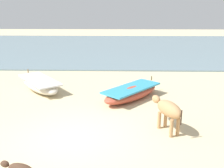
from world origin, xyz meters
The scene contains 5 objects.
ground centered at (0.00, 0.00, 0.00)m, with size 80.00×80.00×0.00m, color beige.
sea_water centered at (0.00, 18.79, 0.04)m, with size 60.00×20.00×0.08m, color slate.
fishing_boat_1 centered at (-2.46, 4.88, 0.30)m, with size 2.97×3.37×0.76m.
fishing_boat_2 centered at (1.97, 3.71, 0.30)m, with size 3.01×3.21×0.74m.
cow_adult_tan centered at (2.99, 0.61, 0.75)m, with size 0.97×1.54×1.05m.
Camera 1 is at (1.38, -7.30, 3.95)m, focal length 42.12 mm.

